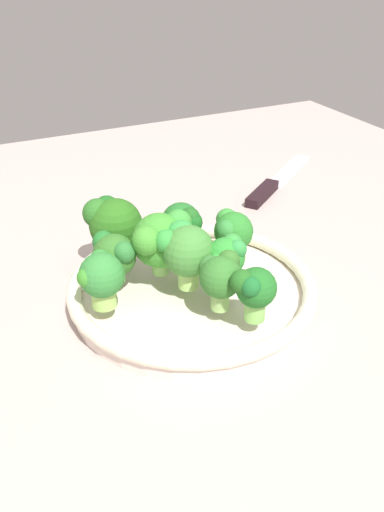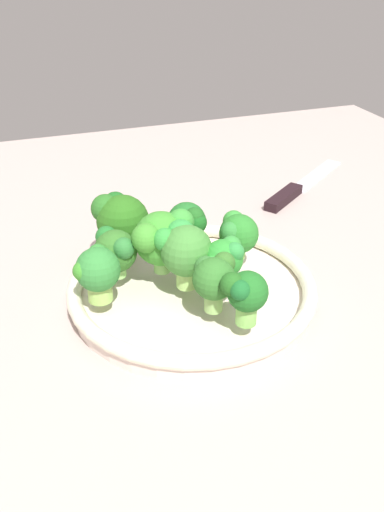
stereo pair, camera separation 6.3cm
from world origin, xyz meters
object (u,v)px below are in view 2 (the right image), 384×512
(broccoli_floret_4, at_px, (244,293))
(knife, at_px, (296,189))
(bowl, at_px, (192,289))
(broccoli_floret_2, at_px, (115,250))
(broccoli_floret_3, at_px, (224,259))
(broccoli_floret_7, at_px, (161,239))
(broccoli_floret_5, at_px, (184,249))
(broccoli_floret_0, at_px, (97,270))
(broccoli_floret_1, at_px, (120,219))
(broccoli_floret_9, at_px, (189,223))
(broccoli_floret_6, at_px, (214,277))
(broccoli_floret_8, at_px, (238,233))

(broccoli_floret_4, bearing_deg, knife, -126.43)
(bowl, xyz_separation_m, broccoli_floret_2, (0.08, -0.03, 0.05))
(broccoli_floret_3, height_order, broccoli_floret_4, broccoli_floret_3)
(broccoli_floret_4, bearing_deg, broccoli_floret_7, -67.70)
(broccoli_floret_3, bearing_deg, broccoli_floret_4, 86.26)
(broccoli_floret_5, distance_m, knife, 0.39)
(broccoli_floret_2, bearing_deg, broccoli_floret_0, 55.12)
(broccoli_floret_3, relative_size, broccoli_floret_4, 1.03)
(broccoli_floret_4, relative_size, knife, 0.27)
(broccoli_floret_3, xyz_separation_m, broccoli_floret_7, (0.05, -0.06, 0.01))
(broccoli_floret_1, distance_m, broccoli_floret_5, 0.12)
(broccoli_floret_3, bearing_deg, broccoli_floret_7, -46.78)
(broccoli_floret_2, bearing_deg, broccoli_floret_5, 146.79)
(broccoli_floret_9, xyz_separation_m, knife, (-0.26, -0.19, -0.07))
(knife, bearing_deg, broccoli_floret_5, 41.54)
(broccoli_floret_0, height_order, knife, broccoli_floret_0)
(bowl, relative_size, broccoli_floret_1, 4.06)
(broccoli_floret_4, distance_m, broccoli_floret_9, 0.15)
(broccoli_floret_6, relative_size, broccoli_floret_8, 1.06)
(broccoli_floret_3, relative_size, broccoli_floret_5, 0.85)
(bowl, distance_m, broccoli_floret_6, 0.08)
(broccoli_floret_5, bearing_deg, broccoli_floret_0, -2.79)
(broccoli_floret_3, distance_m, broccoli_floret_9, 0.09)
(broccoli_floret_6, height_order, broccoli_floret_8, broccoli_floret_6)
(broccoli_floret_0, xyz_separation_m, broccoli_floret_2, (-0.03, -0.04, -0.00))
(broccoli_floret_3, xyz_separation_m, knife, (-0.25, -0.28, -0.07))
(broccoli_floret_8, xyz_separation_m, broccoli_floret_9, (0.05, -0.03, 0.01))
(bowl, bearing_deg, broccoli_floret_7, -36.55)
(bowl, relative_size, broccoli_floret_3, 4.57)
(broccoli_floret_1, bearing_deg, broccoli_floret_0, 64.71)
(broccoli_floret_2, xyz_separation_m, broccoli_floret_5, (-0.07, 0.04, 0.01))
(broccoli_floret_1, height_order, broccoli_floret_3, broccoli_floret_1)
(bowl, relative_size, broccoli_floret_4, 4.70)
(broccoli_floret_6, relative_size, broccoli_floret_9, 0.91)
(broccoli_floret_1, distance_m, broccoli_floret_6, 0.17)
(broccoli_floret_6, height_order, broccoli_floret_9, broccoli_floret_9)
(broccoli_floret_3, distance_m, broccoli_floret_8, 0.08)
(broccoli_floret_1, xyz_separation_m, broccoli_floret_3, (-0.08, 0.13, -0.00))
(broccoli_floret_1, xyz_separation_m, broccoli_floret_5, (-0.05, 0.11, 0.01))
(broccoli_floret_1, bearing_deg, broccoli_floret_9, 150.26)
(bowl, bearing_deg, broccoli_floret_3, 124.42)
(broccoli_floret_0, height_order, broccoli_floret_5, broccoli_floret_5)
(broccoli_floret_0, height_order, broccoli_floret_1, broccoli_floret_1)
(broccoli_floret_6, bearing_deg, broccoli_floret_5, -74.54)
(broccoli_floret_4, relative_size, broccoli_floret_7, 0.79)
(bowl, bearing_deg, broccoli_floret_5, 38.38)
(broccoli_floret_3, xyz_separation_m, broccoli_floret_6, (0.02, 0.03, -0.00))
(broccoli_floret_6, height_order, knife, broccoli_floret_6)
(broccoli_floret_8, bearing_deg, broccoli_floret_5, 24.96)
(broccoli_floret_5, bearing_deg, broccoli_floret_6, 105.46)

